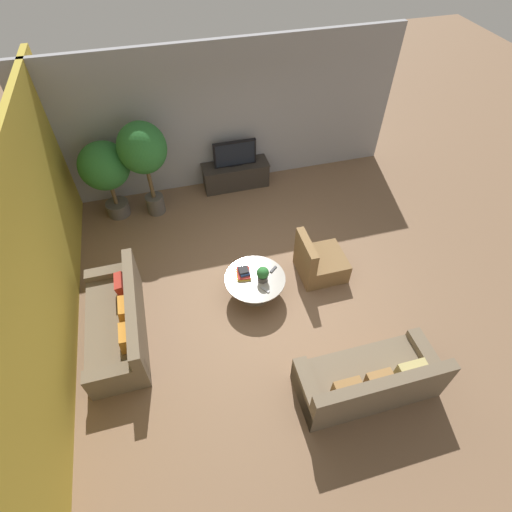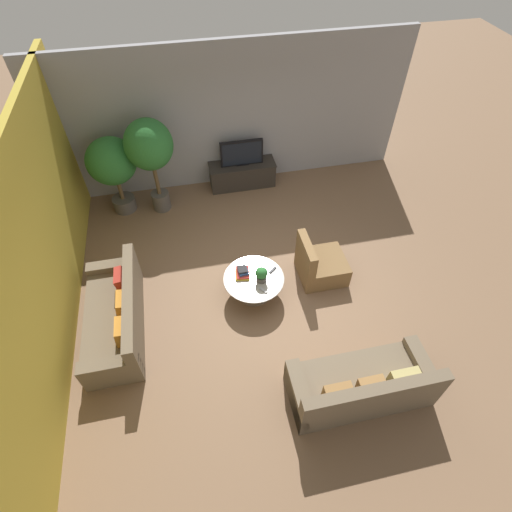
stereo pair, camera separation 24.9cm
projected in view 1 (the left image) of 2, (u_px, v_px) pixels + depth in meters
ground_plane at (266, 285)px, 7.10m from camera, size 24.00×24.00×0.00m
back_wall_stone at (223, 118)px, 8.12m from camera, size 7.40×0.12×3.00m
side_wall_left at (39, 255)px, 5.55m from camera, size 0.12×7.40×3.00m
media_console at (236, 175)px, 8.83m from camera, size 1.45×0.50×0.55m
television at (235, 154)px, 8.43m from camera, size 0.91×0.13×0.56m
coffee_table at (255, 283)px, 6.75m from camera, size 1.02×1.02×0.42m
couch_by_wall at (119, 323)px, 6.22m from camera, size 0.84×2.07×0.84m
couch_near_entry at (369, 380)px, 5.59m from camera, size 1.98×0.84×0.84m
armchair_wicker at (319, 262)px, 7.10m from camera, size 0.80×0.76×0.86m
potted_palm_tall at (105, 169)px, 7.57m from camera, size 0.96×0.96×1.64m
potted_palm_corner at (143, 152)px, 7.38m from camera, size 0.91×0.91×2.02m
potted_plant_tabletop at (263, 274)px, 6.52m from camera, size 0.21×0.21×0.29m
book_stack at (244, 273)px, 6.68m from camera, size 0.28×0.33×0.13m
remote_black at (273, 269)px, 6.78m from camera, size 0.15×0.13×0.02m
remote_silver at (265, 290)px, 6.48m from camera, size 0.12×0.15×0.02m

